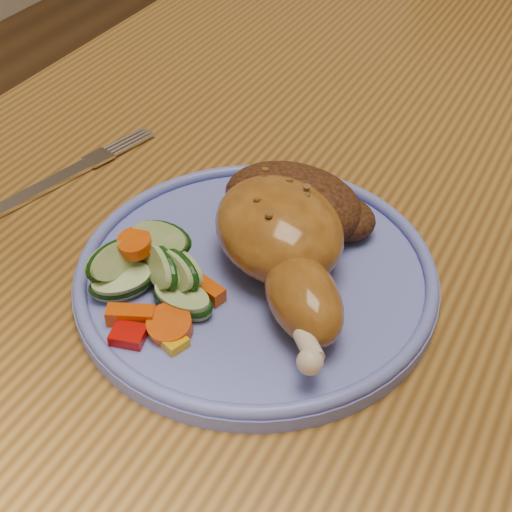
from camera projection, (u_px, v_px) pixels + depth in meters
The scene contains 8 objects.
dining_table at pixel (371, 329), 0.62m from camera, with size 0.90×1.40×0.75m.
chair_far at pixel (502, 150), 1.14m from camera, with size 0.42×0.42×0.91m.
plate at pixel (256, 277), 0.54m from camera, with size 0.27×0.27×0.01m, color #616DCA.
plate_rim at pixel (256, 266), 0.53m from camera, with size 0.27×0.27×0.01m, color #616DCA.
chicken_leg at pixel (284, 244), 0.51m from camera, with size 0.16×0.18×0.06m.
rice_pilaf at pixel (296, 204), 0.56m from camera, with size 0.12×0.08×0.05m.
vegetable_pile at pixel (153, 275), 0.51m from camera, with size 0.10×0.10×0.05m.
fork at pixel (59, 179), 0.64m from camera, with size 0.06×0.17×0.00m.
Camera 1 is at (0.11, -0.42, 1.12)m, focal length 50.00 mm.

